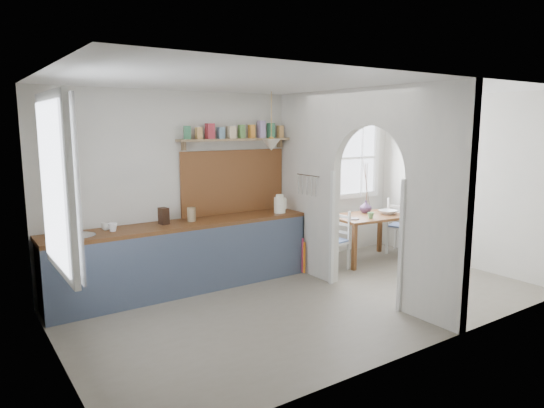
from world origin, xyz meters
TOP-DOWN VIEW (x-y plane):
  - floor at (0.00, 0.00)m, footprint 5.80×3.20m
  - ceiling at (0.00, 0.00)m, footprint 5.80×3.20m
  - walls at (0.00, 0.00)m, footprint 5.81×3.21m
  - partition at (0.70, 0.06)m, footprint 0.12×3.20m
  - kitchen_window at (-2.87, 0.00)m, footprint 0.10×1.16m
  - nook_window at (1.80, 1.56)m, footprint 1.76×0.10m
  - counter at (-1.13, 1.33)m, footprint 3.50×0.60m
  - sink at (-2.43, 1.30)m, footprint 0.40×0.40m
  - backsplash at (-0.20, 1.58)m, footprint 1.65×0.03m
  - shelf at (-0.21, 1.49)m, footprint 1.75×0.20m
  - pendant_lamp at (0.15, 1.15)m, footprint 0.26×0.26m
  - utensil_rail at (0.61, 0.90)m, footprint 0.02×0.50m
  - dining_table at (1.88, 0.95)m, footprint 1.25×0.90m
  - chair_left at (1.08, 0.91)m, footprint 0.46×0.46m
  - chair_right at (2.69, 0.93)m, footprint 0.56×0.56m
  - kettle at (0.33, 1.20)m, footprint 0.23×0.19m
  - mug_a at (-2.03, 1.30)m, footprint 0.13×0.13m
  - mug_b at (-2.07, 1.43)m, footprint 0.13×0.13m
  - knife_block at (-1.36, 1.37)m, footprint 0.11×0.14m
  - jar at (-0.99, 1.34)m, footprint 0.12×0.12m
  - towel_magenta at (0.58, 0.97)m, footprint 0.02×0.03m
  - towel_orange at (0.58, 0.93)m, footprint 0.02×0.03m
  - bowl at (2.22, 0.86)m, footprint 0.28×0.28m
  - table_cup at (1.73, 0.76)m, footprint 0.12×0.12m
  - plate at (1.47, 0.86)m, footprint 0.21×0.21m
  - vase at (2.01, 1.15)m, footprint 0.21×0.21m

SIDE VIEW (x-z plane):
  - floor at x=0.00m, z-range -0.01..0.01m
  - towel_orange at x=0.58m, z-range 0.02..0.48m
  - towel_magenta at x=0.58m, z-range 0.02..0.53m
  - dining_table at x=1.88m, z-range 0.00..0.73m
  - chair_left at x=1.08m, z-range 0.00..0.89m
  - counter at x=-1.13m, z-range 0.01..0.91m
  - chair_right at x=2.69m, z-range 0.00..0.95m
  - plate at x=1.47m, z-range 0.73..0.75m
  - bowl at x=2.22m, z-range 0.73..0.80m
  - table_cup at x=1.73m, z-range 0.73..0.83m
  - vase at x=2.01m, z-range 0.73..0.94m
  - sink at x=-2.43m, z-range 0.88..0.90m
  - mug_b at x=-2.07m, z-range 0.90..0.99m
  - mug_a at x=-2.03m, z-range 0.90..1.00m
  - jar at x=-0.99m, z-range 0.90..1.08m
  - knife_block at x=-1.36m, z-range 0.90..1.11m
  - kettle at x=0.33m, z-range 0.90..1.17m
  - walls at x=0.00m, z-range 0.00..2.60m
  - backsplash at x=-0.20m, z-range 0.90..1.80m
  - utensil_rail at x=0.61m, z-range 1.44..1.46m
  - partition at x=0.70m, z-range 0.15..2.75m
  - nook_window at x=1.80m, z-range 0.95..2.25m
  - kitchen_window at x=-2.87m, z-range 0.90..2.40m
  - pendant_lamp at x=0.15m, z-range 1.80..1.96m
  - shelf at x=-0.21m, z-range 1.91..2.12m
  - ceiling at x=0.00m, z-range 2.60..2.60m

